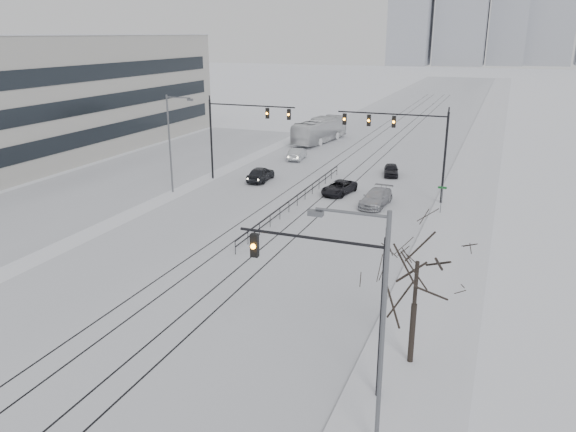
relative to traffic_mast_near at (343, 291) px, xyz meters
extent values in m
plane|color=white|center=(-10.79, -6.00, -4.56)|extent=(500.00, 500.00, 0.00)
cube|color=silver|center=(-10.79, 54.00, -4.55)|extent=(22.00, 260.00, 0.02)
cube|color=silver|center=(2.71, 54.00, -4.48)|extent=(5.00, 260.00, 0.16)
cube|color=gray|center=(0.26, 54.00, -4.50)|extent=(0.10, 260.00, 0.12)
cube|color=silver|center=(-30.79, 29.00, -4.55)|extent=(14.00, 60.00, 0.03)
cube|color=black|center=(-13.39, 34.00, -4.54)|extent=(0.10, 180.00, 0.01)
cube|color=black|center=(-11.99, 34.00, -4.54)|extent=(0.10, 180.00, 0.01)
cube|color=black|center=(-9.59, 34.00, -4.54)|extent=(0.10, 180.00, 0.01)
cube|color=black|center=(-8.19, 34.00, -4.54)|extent=(0.10, 180.00, 0.01)
cube|color=beige|center=(-48.79, 29.00, 2.44)|extent=(20.00, 62.00, 14.00)
cube|color=black|center=(-38.77, 29.00, 2.44)|extent=(0.08, 58.00, 12.00)
cube|color=#989CA6|center=(-40.79, 254.00, 22.94)|extent=(18.00, 18.00, 55.00)
cube|color=#989CA6|center=(1.21, 270.00, 19.44)|extent=(16.00, 16.00, 48.00)
cylinder|color=black|center=(1.61, 0.00, -1.06)|extent=(0.20, 0.20, 7.00)
cylinder|color=black|center=(-1.39, 0.00, 2.04)|extent=(6.00, 0.12, 0.12)
cube|color=black|center=(-3.79, 0.00, 1.39)|extent=(0.32, 0.24, 1.00)
sphere|color=orange|center=(-3.79, -0.14, 1.39)|extent=(0.22, 0.22, 0.22)
cylinder|color=black|center=(0.71, 29.00, -0.56)|extent=(0.20, 0.20, 8.00)
cylinder|color=black|center=(-4.04, 29.00, 3.04)|extent=(9.50, 0.12, 0.12)
cube|color=black|center=(-8.19, 29.00, 2.39)|extent=(0.32, 0.24, 1.00)
sphere|color=orange|center=(-8.19, 28.86, 2.39)|extent=(0.22, 0.22, 0.22)
cube|color=black|center=(-5.99, 29.00, 2.39)|extent=(0.32, 0.24, 1.00)
sphere|color=orange|center=(-5.99, 28.86, 2.39)|extent=(0.22, 0.22, 0.22)
cube|color=black|center=(-3.79, 29.00, 2.39)|extent=(0.32, 0.24, 1.00)
sphere|color=orange|center=(-3.79, 28.86, 2.39)|extent=(0.22, 0.22, 0.22)
cylinder|color=black|center=(-22.29, 30.00, -0.56)|extent=(0.20, 0.20, 8.00)
cylinder|color=black|center=(-17.79, 30.00, 3.04)|extent=(9.00, 0.12, 0.12)
cube|color=black|center=(-13.89, 30.00, 2.39)|extent=(0.32, 0.24, 1.00)
sphere|color=orange|center=(-13.89, 29.86, 2.39)|extent=(0.22, 0.22, 0.22)
cube|color=black|center=(-16.09, 30.00, 2.39)|extent=(0.32, 0.24, 1.00)
sphere|color=orange|center=(-16.09, 29.86, 2.39)|extent=(0.22, 0.22, 0.22)
cylinder|color=#595B60|center=(2.21, -3.00, -0.06)|extent=(0.16, 0.16, 9.00)
cylinder|color=#595B60|center=(1.01, -3.00, 4.24)|extent=(2.40, 0.10, 0.10)
cube|color=#595B60|center=(-0.19, -3.00, 4.09)|extent=(0.50, 0.25, 0.18)
cylinder|color=#595B60|center=(-23.29, 24.00, -0.06)|extent=(0.16, 0.16, 9.00)
cylinder|color=#595B60|center=(-22.09, 24.00, 4.24)|extent=(2.40, 0.10, 0.10)
cube|color=#595B60|center=(-20.89, 24.00, 4.09)|extent=(0.50, 0.25, 0.18)
cylinder|color=black|center=(2.41, 3.00, -3.06)|extent=(0.26, 0.26, 3.00)
cylinder|color=black|center=(2.41, 3.00, -0.81)|extent=(0.18, 0.18, 2.50)
cube|color=black|center=(-10.79, 24.00, -3.61)|extent=(0.06, 24.00, 0.06)
cube|color=black|center=(-10.79, 24.00, -4.01)|extent=(0.06, 24.00, 0.06)
cylinder|color=#595B60|center=(1.01, 26.00, -3.36)|extent=(0.06, 0.06, 2.40)
cube|color=#0C4C19|center=(1.01, 26.00, -2.26)|extent=(0.70, 0.04, 0.18)
imported|color=black|center=(-17.22, 30.71, -3.82)|extent=(1.97, 4.45, 1.49)
imported|color=#ABB0B3|center=(-17.31, 41.59, -3.86)|extent=(1.91, 4.37, 1.40)
imported|color=black|center=(-8.50, 28.96, -3.95)|extent=(2.77, 4.67, 1.22)
imported|color=#A9ABB1|center=(-4.49, 26.53, -3.86)|extent=(2.37, 4.96, 1.40)
imported|color=black|center=(-5.41, 37.71, -3.95)|extent=(2.17, 3.84, 1.23)
imported|color=silver|center=(-18.32, 53.07, -2.94)|extent=(4.44, 11.91, 3.24)
camera|label=1|loc=(5.25, -19.47, 9.64)|focal=35.00mm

